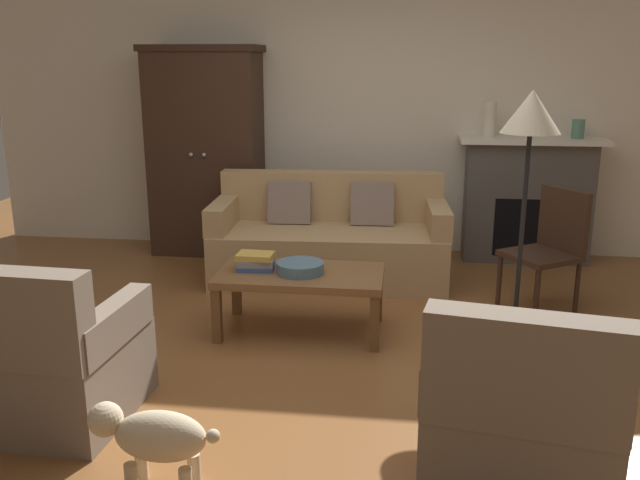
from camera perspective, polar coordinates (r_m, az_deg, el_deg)
name	(u,v)px	position (r m, az deg, el deg)	size (l,w,h in m)	color
ground_plane	(327,354)	(4.27, 0.62, -9.68)	(9.60, 9.60, 0.00)	brown
back_wall	(359,102)	(6.43, 3.37, 11.59)	(7.20, 0.10, 2.80)	silver
fireplace	(527,199)	(6.37, 17.17, 3.36)	(1.26, 0.48, 1.12)	#4C4947
armoire	(206,151)	(6.40, -9.62, 7.45)	(1.06, 0.57, 1.92)	#382319
couch	(330,241)	(5.61, 0.83, -0.11)	(1.96, 0.95, 0.86)	tan
coffee_table	(301,280)	(4.49, -1.66, -3.39)	(1.10, 0.60, 0.42)	brown
fruit_bowl	(300,267)	(4.45, -1.69, -2.34)	(0.31, 0.31, 0.07)	slate
book_stack	(256,261)	(4.53, -5.47, -1.82)	(0.25, 0.19, 0.11)	#38569E
mantel_vase_cream	(489,119)	(6.19, 14.19, 9.90)	(0.12, 0.12, 0.31)	beige
mantel_vase_jade	(578,129)	(6.34, 21.06, 8.79)	(0.11, 0.11, 0.17)	slate
armchair_near_left	(49,362)	(3.69, -22.00, -9.58)	(0.81, 0.81, 0.88)	#756656
armchair_near_right	(519,419)	(3.06, 16.56, -14.37)	(0.89, 0.89, 0.88)	#756656
side_chair_wooden	(550,243)	(5.09, 18.96, -0.27)	(0.61, 0.61, 0.90)	#382319
floor_lamp	(530,127)	(4.32, 17.43, 9.14)	(0.36, 0.36, 1.61)	black
dog	(153,437)	(3.04, -13.99, -15.89)	(0.57, 0.21, 0.39)	beige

